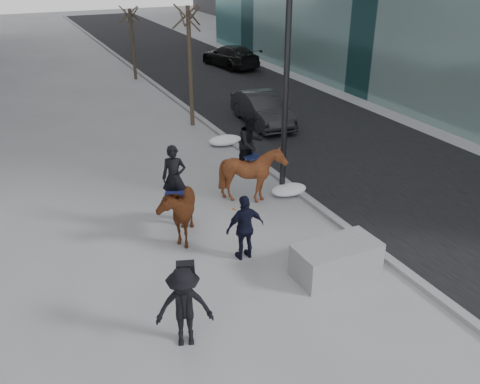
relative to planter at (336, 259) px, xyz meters
name	(u,v)px	position (x,y,z in m)	size (l,w,h in m)	color
ground	(260,264)	(-1.46, 1.15, -0.42)	(120.00, 120.00, 0.00)	gray
road	(294,119)	(5.54, 11.15, -0.41)	(8.00, 90.00, 0.01)	black
curb	(215,129)	(1.54, 11.15, -0.36)	(0.25, 90.00, 0.12)	gray
planter	(336,259)	(0.00, 0.00, 0.00)	(2.08, 1.04, 0.83)	gray
car_near	(262,109)	(3.82, 11.12, 0.29)	(1.49, 4.28, 1.41)	black
car_far	(230,56)	(7.56, 22.78, 0.30)	(2.00, 4.92, 1.43)	black
tree_near	(190,62)	(0.94, 12.35, 2.40)	(1.20, 1.20, 5.64)	#3A2E22
tree_far	(132,41)	(0.94, 22.09, 1.84)	(1.20, 1.20, 4.50)	#35291F
mounted_left	(177,204)	(-2.84, 3.38, 0.55)	(1.64, 2.20, 2.59)	#4E200F
mounted_right	(252,167)	(-0.03, 4.48, 0.71)	(1.83, 1.97, 2.81)	#48240E
feeder	(245,228)	(-1.67, 1.61, 0.46)	(1.03, 0.86, 1.75)	black
camera_crew	(184,307)	(-4.11, -0.70, 0.47)	(1.28, 0.98, 1.75)	black
lamppost	(289,34)	(1.14, 4.57, 4.58)	(0.25, 0.92, 9.09)	black
snow_piles	(271,176)	(1.24, 5.52, -0.25)	(1.38, 9.67, 0.35)	white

